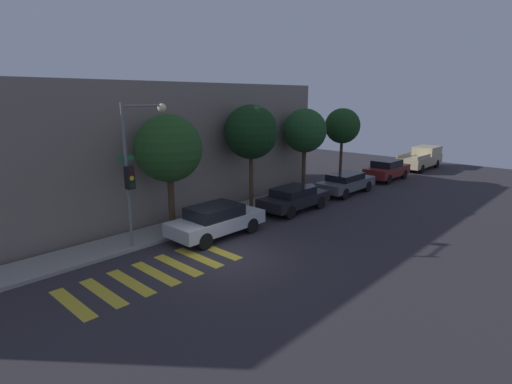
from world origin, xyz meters
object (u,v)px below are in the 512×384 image
at_px(traffic_light_pole, 136,159).
at_px(tree_midblock, 251,132).
at_px(sedan_middle, 294,198).
at_px(sedan_tail_of_row, 387,169).
at_px(tree_far_end, 305,131).
at_px(tree_near_corner, 169,149).
at_px(pickup_truck, 421,158).
at_px(tree_behind_truck, 342,126).
at_px(sedan_near_corner, 216,220).
at_px(sedan_far_end, 346,182).

bearing_deg(traffic_light_pole, tree_midblock, 6.08).
relative_size(sedan_middle, sedan_tail_of_row, 1.00).
bearing_deg(tree_far_end, tree_near_corner, 180.00).
height_order(tree_near_corner, tree_far_end, tree_far_end).
relative_size(pickup_truck, tree_behind_truck, 1.03).
xyz_separation_m(tree_near_corner, tree_midblock, (5.33, 0.00, 0.39)).
xyz_separation_m(sedan_near_corner, tree_behind_truck, (13.78, 2.07, 3.31)).
height_order(tree_near_corner, tree_behind_truck, tree_near_corner).
relative_size(sedan_middle, tree_midblock, 0.76).
distance_m(sedan_near_corner, tree_behind_truck, 14.32).
bearing_deg(tree_midblock, pickup_truck, -6.14).
bearing_deg(sedan_middle, sedan_near_corner, 180.00).
bearing_deg(sedan_near_corner, tree_midblock, 24.99).
bearing_deg(sedan_tail_of_row, traffic_light_pole, 176.36).
distance_m(sedan_near_corner, tree_midblock, 6.00).
xyz_separation_m(pickup_truck, tree_near_corner, (-24.53, 2.07, 2.94)).
xyz_separation_m(traffic_light_pole, sedan_near_corner, (3.00, -1.27, -2.94)).
bearing_deg(traffic_light_pole, sedan_near_corner, -22.97).
relative_size(sedan_near_corner, tree_behind_truck, 0.84).
relative_size(pickup_truck, tree_near_corner, 1.02).
bearing_deg(sedan_far_end, sedan_middle, 180.00).
bearing_deg(tree_midblock, sedan_far_end, -17.20).
height_order(traffic_light_pole, tree_midblock, traffic_light_pole).
distance_m(tree_near_corner, tree_behind_truck, 14.68).
distance_m(sedan_middle, tree_midblock, 4.26).
bearing_deg(sedan_tail_of_row, tree_midblock, 170.66).
bearing_deg(tree_behind_truck, tree_far_end, 180.00).
relative_size(traffic_light_pole, tree_behind_truck, 1.11).
distance_m(sedan_tail_of_row, tree_near_corner, 18.26).
xyz_separation_m(sedan_middle, sedan_tail_of_row, (11.34, -0.00, 0.08)).
xyz_separation_m(sedan_far_end, tree_near_corner, (-12.00, 2.07, 3.13)).
height_order(sedan_near_corner, pickup_truck, pickup_truck).
distance_m(sedan_far_end, tree_far_end, 4.29).
height_order(sedan_middle, tree_behind_truck, tree_behind_truck).
bearing_deg(tree_midblock, traffic_light_pole, -173.92).
relative_size(sedan_middle, tree_far_end, 0.81).
height_order(sedan_tail_of_row, tree_near_corner, tree_near_corner).
distance_m(tree_far_end, tree_behind_truck, 4.48).
bearing_deg(tree_near_corner, sedan_middle, -17.50).
bearing_deg(sedan_near_corner, tree_far_end, 12.52).
bearing_deg(traffic_light_pole, tree_near_corner, 20.63).
height_order(traffic_light_pole, sedan_far_end, traffic_light_pole).
bearing_deg(sedan_near_corner, sedan_middle, 0.00).
bearing_deg(sedan_middle, traffic_light_pole, 171.63).
xyz_separation_m(sedan_tail_of_row, tree_midblock, (-12.56, 2.07, 3.44)).
bearing_deg(tree_midblock, sedan_middle, -59.43).
distance_m(sedan_tail_of_row, pickup_truck, 6.65).
distance_m(sedan_tail_of_row, tree_far_end, 8.59).
relative_size(traffic_light_pole, sedan_near_corner, 1.32).
bearing_deg(tree_behind_truck, sedan_near_corner, -171.48).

